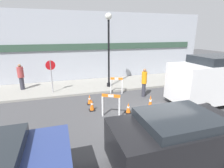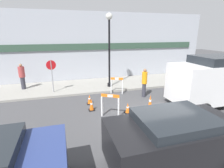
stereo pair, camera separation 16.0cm
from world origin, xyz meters
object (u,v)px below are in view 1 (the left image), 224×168
object	(u,v)px
parked_car_1	(176,137)
work_van	(217,78)
person_pedestrian	(21,76)
stop_sign	(51,71)
person_worker	(144,82)
streetlamp_post	(109,41)

from	to	relation	value
parked_car_1	work_van	distance (m)	6.38
person_pedestrian	work_van	bearing A→B (deg)	164.83
stop_sign	person_worker	size ratio (longest dim) A/B	1.16
person_worker	person_pedestrian	size ratio (longest dim) A/B	1.02
person_worker	person_pedestrian	bearing A→B (deg)	-37.94
stop_sign	parked_car_1	world-z (taller)	stop_sign
streetlamp_post	parked_car_1	world-z (taller)	streetlamp_post
person_pedestrian	parked_car_1	xyz separation A→B (m)	(5.59, -9.05, -0.12)
streetlamp_post	stop_sign	size ratio (longest dim) A/B	2.39
parked_car_1	person_worker	bearing A→B (deg)	71.68
stop_sign	parked_car_1	size ratio (longest dim) A/B	0.55
person_pedestrian	work_van	world-z (taller)	work_van
person_pedestrian	parked_car_1	distance (m)	10.64
streetlamp_post	person_pedestrian	xyz separation A→B (m)	(-5.87, 1.07, -2.28)
streetlamp_post	person_pedestrian	bearing A→B (deg)	169.67
person_worker	parked_car_1	world-z (taller)	person_worker
streetlamp_post	work_van	world-z (taller)	streetlamp_post
person_worker	work_van	distance (m)	4.02
parked_car_1	work_van	size ratio (longest dim) A/B	0.72
person_worker	parked_car_1	size ratio (longest dim) A/B	0.47
streetlamp_post	person_pedestrian	distance (m)	6.38
stop_sign	person_pedestrian	distance (m)	2.42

